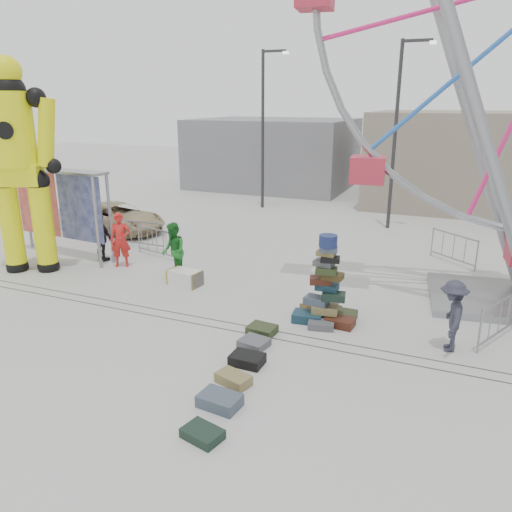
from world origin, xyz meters
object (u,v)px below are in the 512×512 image
at_px(lamp_post_left, 264,122).
at_px(barricade_dummy_b, 141,234).
at_px(steamer_trunk, 185,278).
at_px(pedestrian_black, 101,238).
at_px(suitcase_tower, 326,298).
at_px(parked_suv, 117,217).
at_px(crash_test_dummy, 18,160).
at_px(banner_scaffold, 57,192).
at_px(pedestrian_green, 173,251).
at_px(barricade_wheel_back, 453,248).
at_px(barricade_wheel_front, 499,319).
at_px(lamp_post_right, 398,127).
at_px(barricade_dummy_c, 157,243).
at_px(barricade_dummy_a, 69,222).
at_px(pedestrian_red, 120,240).
at_px(pedestrian_grey, 452,316).

xyz_separation_m(lamp_post_left, barricade_dummy_b, (-1.54, -9.06, -3.93)).
xyz_separation_m(steamer_trunk, pedestrian_black, (-4.03, 1.01, 0.63)).
bearing_deg(steamer_trunk, suitcase_tower, -3.31).
relative_size(steamer_trunk, parked_suv, 0.23).
bearing_deg(crash_test_dummy, banner_scaffold, 70.73).
bearing_deg(pedestrian_green, barricade_wheel_back, 80.82).
bearing_deg(parked_suv, barricade_wheel_front, -99.16).
bearing_deg(lamp_post_right, parked_suv, -154.45).
bearing_deg(barricade_dummy_c, steamer_trunk, -27.42).
height_order(lamp_post_left, steamer_trunk, lamp_post_left).
bearing_deg(barricade_dummy_a, suitcase_tower, -18.62).
height_order(lamp_post_right, suitcase_tower, lamp_post_right).
relative_size(barricade_dummy_b, pedestrian_black, 1.15).
bearing_deg(pedestrian_red, barricade_dummy_b, 81.43).
height_order(barricade_wheel_back, parked_suv, parked_suv).
height_order(barricade_dummy_b, pedestrian_grey, pedestrian_grey).
distance_m(suitcase_tower, barricade_dummy_c, 7.86).
bearing_deg(pedestrian_grey, pedestrian_green, -106.54).
xyz_separation_m(barricade_dummy_c, pedestrian_black, (-1.58, -1.14, 0.32)).
bearing_deg(pedestrian_green, lamp_post_left, 146.07).
height_order(barricade_dummy_b, pedestrian_green, pedestrian_green).
relative_size(lamp_post_right, pedestrian_green, 4.29).
distance_m(suitcase_tower, barricade_dummy_a, 13.26).
height_order(lamp_post_right, barricade_wheel_front, lamp_post_right).
height_order(pedestrian_red, parked_suv, pedestrian_red).
relative_size(lamp_post_right, banner_scaffold, 1.76).
bearing_deg(parked_suv, steamer_trunk, -117.79).
bearing_deg(barricade_wheel_back, pedestrian_black, -118.30).
relative_size(crash_test_dummy, pedestrian_red, 3.72).
distance_m(barricade_dummy_b, parked_suv, 3.09).
xyz_separation_m(crash_test_dummy, barricade_dummy_b, (1.85, 3.73, -3.21)).
height_order(banner_scaffold, barricade_dummy_c, banner_scaffold).
bearing_deg(pedestrian_grey, banner_scaffold, -104.23).
bearing_deg(pedestrian_black, pedestrian_green, -179.20).
relative_size(barricade_wheel_front, pedestrian_green, 1.07).
distance_m(barricade_dummy_a, pedestrian_green, 7.76).
height_order(lamp_post_right, barricade_dummy_b, lamp_post_right).
height_order(lamp_post_left, crash_test_dummy, lamp_post_left).
distance_m(lamp_post_right, lamp_post_left, 7.28).
relative_size(barricade_dummy_b, pedestrian_green, 1.07).
height_order(lamp_post_right, banner_scaffold, lamp_post_right).
bearing_deg(pedestrian_grey, pedestrian_red, -106.01).
bearing_deg(crash_test_dummy, lamp_post_left, 50.54).
bearing_deg(lamp_post_right, pedestrian_red, -130.27).
height_order(barricade_dummy_b, barricade_wheel_back, same).
xyz_separation_m(barricade_wheel_front, barricade_wheel_back, (-1.26, 5.99, 0.00)).
xyz_separation_m(crash_test_dummy, pedestrian_red, (2.56, 1.55, -2.80)).
relative_size(lamp_post_left, pedestrian_black, 4.60).
distance_m(lamp_post_left, crash_test_dummy, 13.26).
xyz_separation_m(lamp_post_right, barricade_dummy_b, (-8.54, -7.06, -3.93)).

